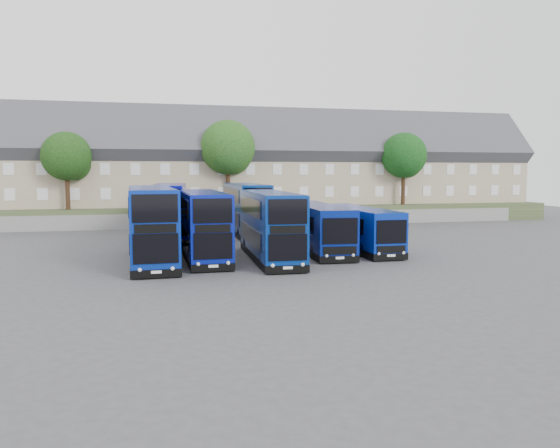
{
  "coord_description": "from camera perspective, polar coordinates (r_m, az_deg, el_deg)",
  "views": [
    {
      "loc": [
        -6.15,
        -32.21,
        5.68
      ],
      "look_at": [
        2.38,
        3.36,
        2.2
      ],
      "focal_mm": 35.0,
      "sensor_mm": 36.0,
      "label": 1
    }
  ],
  "objects": [
    {
      "name": "ground",
      "position": [
        33.28,
        -2.64,
        -4.4
      ],
      "size": [
        120.0,
        120.0,
        0.0
      ],
      "primitive_type": "plane",
      "color": "#434348",
      "rests_on": "ground"
    },
    {
      "name": "retaining_wall",
      "position": [
        56.76,
        -7.2,
        0.41
      ],
      "size": [
        70.0,
        0.4,
        1.5
      ],
      "primitive_type": "cube",
      "color": "slate",
      "rests_on": "ground"
    },
    {
      "name": "earth_bank",
      "position": [
        66.66,
        -8.15,
        1.35
      ],
      "size": [
        80.0,
        20.0,
        2.0
      ],
      "primitive_type": "cube",
      "color": "#3A4828",
      "rests_on": "ground"
    },
    {
      "name": "terrace_row",
      "position": [
        63.4,
        -2.44,
        6.26
      ],
      "size": [
        66.0,
        10.4,
        11.2
      ],
      "color": "tan",
      "rests_on": "earth_bank"
    },
    {
      "name": "dd_front_left",
      "position": [
        35.32,
        -13.26,
        -0.19
      ],
      "size": [
        3.05,
        11.88,
        4.69
      ],
      "rotation": [
        0.0,
        0.0,
        0.03
      ],
      "color": "navy",
      "rests_on": "ground"
    },
    {
      "name": "dd_front_mid",
      "position": [
        36.22,
        -8.05,
        -0.22
      ],
      "size": [
        2.59,
        11.02,
        4.37
      ],
      "rotation": [
        0.0,
        0.0,
        0.01
      ],
      "color": "#081693",
      "rests_on": "ground"
    },
    {
      "name": "dd_front_right",
      "position": [
        35.38,
        -1.04,
        -0.3
      ],
      "size": [
        2.93,
        11.07,
        4.37
      ],
      "rotation": [
        0.0,
        0.0,
        -0.04
      ],
      "color": "navy",
      "rests_on": "ground"
    },
    {
      "name": "dd_rear_left",
      "position": [
        47.62,
        -11.5,
        1.21
      ],
      "size": [
        3.64,
        11.78,
        4.61
      ],
      "rotation": [
        0.0,
        0.0,
        -0.09
      ],
      "color": "#070B8B",
      "rests_on": "ground"
    },
    {
      "name": "dd_rear_right",
      "position": [
        49.8,
        -3.57,
        1.48
      ],
      "size": [
        2.68,
        11.56,
        4.59
      ],
      "rotation": [
        0.0,
        0.0,
        -0.0
      ],
      "color": "navy",
      "rests_on": "ground"
    },
    {
      "name": "coach_east_a",
      "position": [
        39.63,
        3.89,
        -0.44
      ],
      "size": [
        3.38,
        12.34,
        3.33
      ],
      "rotation": [
        0.0,
        0.0,
        -0.07
      ],
      "color": "navy",
      "rests_on": "ground"
    },
    {
      "name": "coach_east_b",
      "position": [
        40.4,
        8.22,
        -0.54
      ],
      "size": [
        2.41,
        11.33,
        3.09
      ],
      "rotation": [
        0.0,
        0.0,
        -0.0
      ],
      "color": "#08259E",
      "rests_on": "ground"
    },
    {
      "name": "tree_west",
      "position": [
        57.84,
        -21.26,
        6.42
      ],
      "size": [
        4.8,
        4.8,
        7.65
      ],
      "color": "#382314",
      "rests_on": "earth_bank"
    },
    {
      "name": "tree_mid",
      "position": [
        58.45,
        -5.35,
        7.75
      ],
      "size": [
        5.76,
        5.76,
        9.18
      ],
      "color": "#382314",
      "rests_on": "earth_bank"
    },
    {
      "name": "tree_east",
      "position": [
        63.94,
        12.89,
        6.83
      ],
      "size": [
        5.12,
        5.12,
        8.16
      ],
      "color": "#382314",
      "rests_on": "earth_bank"
    },
    {
      "name": "tree_far",
      "position": [
        72.91,
        14.7,
        6.87
      ],
      "size": [
        5.44,
        5.44,
        8.67
      ],
      "color": "#382314",
      "rests_on": "earth_bank"
    }
  ]
}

